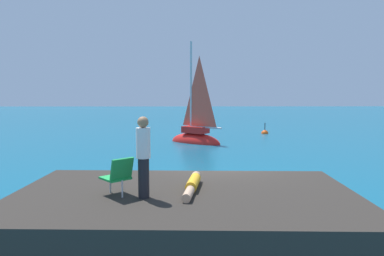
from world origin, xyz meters
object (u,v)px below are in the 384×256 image
object	(u,v)px
sailboat_near	(196,137)
person_standing	(143,155)
person_sunbather	(192,184)
beach_chair	(118,175)
marker_buoy	(265,134)

from	to	relation	value
sailboat_near	person_standing	world-z (taller)	sailboat_near
person_sunbather	beach_chair	xyz separation A→B (m)	(-1.51, -0.44, 0.33)
beach_chair	sailboat_near	bearing A→B (deg)	-49.25
beach_chair	marker_buoy	bearing A→B (deg)	-62.28
sailboat_near	marker_buoy	xyz separation A→B (m)	(5.55, 5.09, -0.37)
sailboat_near	person_standing	bearing A→B (deg)	122.35
beach_chair	person_sunbather	bearing A→B (deg)	-115.35
person_standing	marker_buoy	distance (m)	21.43
beach_chair	marker_buoy	xyz separation A→B (m)	(7.56, 20.02, -1.43)
person_sunbather	marker_buoy	distance (m)	20.53
person_sunbather	beach_chair	distance (m)	1.60
sailboat_near	beach_chair	bearing A→B (deg)	120.30
person_sunbather	person_standing	bearing A→B (deg)	-51.03
beach_chair	marker_buoy	size ratio (longest dim) A/B	0.71
person_sunbather	person_standing	size ratio (longest dim) A/B	1.08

